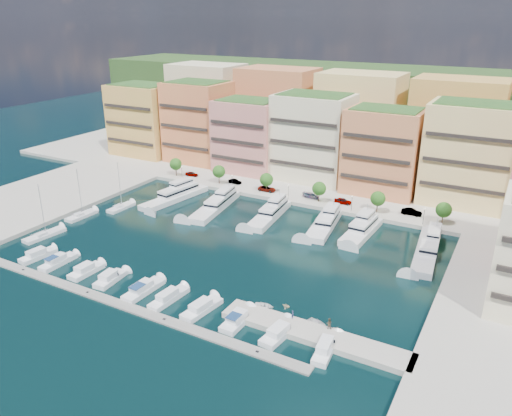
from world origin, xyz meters
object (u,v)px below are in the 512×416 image
object	(u,v)px
yacht_6	(428,247)
cruiser_0	(38,256)
lamppost_4	(424,214)
car_0	(192,174)
yacht_3	(271,212)
cruiser_4	(143,290)
tree_4	(378,199)
cruiser_5	(169,298)
yacht_5	(362,229)
cruiser_9	(326,349)
tender_2	(318,324)
tree_5	(444,210)
tree_3	(319,189)
cruiser_6	(202,309)
lamppost_3	(352,201)
car_1	(235,181)
tree_0	(176,164)
cruiser_2	(86,271)
sailboat_1	(81,216)
cruiser_3	(110,279)
lamppost_0	(182,171)
sailboat_0	(44,236)
tree_1	(219,172)
car_3	(311,195)
lamppost_1	(232,180)
sailboat_2	(121,208)
cruiser_8	(279,334)
car_5	(412,212)
tender_0	(264,306)
person_1	(329,323)
person_0	(293,315)
yacht_2	(217,204)
cruiser_1	(58,262)
tree_2	(266,180)
cruiser_7	(238,320)
tender_3	(337,330)
yacht_4	(325,223)
yacht_1	(177,196)
car_2	(267,189)
car_4	(343,201)

from	to	relation	value
yacht_6	cruiser_0	size ratio (longest dim) A/B	2.96
lamppost_4	car_0	world-z (taller)	lamppost_4
yacht_3	cruiser_4	world-z (taller)	yacht_3
yacht_3	tree_4	bearing A→B (deg)	30.27
cruiser_5	yacht_5	bearing A→B (deg)	64.81
cruiser_9	tender_2	bearing A→B (deg)	122.40
tree_5	tree_3	bearing A→B (deg)	180.00
cruiser_0	cruiser_6	world-z (taller)	same
lamppost_3	car_1	bearing A→B (deg)	173.29
tree_0	cruiser_2	size ratio (longest dim) A/B	0.76
lamppost_4	sailboat_1	size ratio (longest dim) A/B	0.32
tree_4	cruiser_3	bearing A→B (deg)	-121.53
lamppost_0	car_0	xyz separation A→B (m)	(0.50, 4.28, -2.13)
yacht_5	sailboat_0	distance (m)	74.45
tree_1	car_3	distance (m)	29.13
lamppost_1	sailboat_2	world-z (taller)	sailboat_2
cruiser_3	cruiser_9	world-z (taller)	same
yacht_5	cruiser_0	xyz separation A→B (m)	(-56.50, -45.62, -0.66)
cruiser_8	car_5	world-z (taller)	car_5
cruiser_8	tree_5	bearing A→B (deg)	75.47
cruiser_5	sailboat_2	xyz separation A→B (m)	(-39.64, 29.96, -0.23)
cruiser_0	car_1	xyz separation A→B (m)	(12.51, 60.23, 1.13)
tree_4	cruiser_2	xyz separation A→B (m)	(-42.14, -58.08, -4.20)
tree_0	tender_0	distance (m)	78.57
tender_0	person_1	size ratio (longest dim) A/B	1.81
cruiser_5	person_0	distance (m)	23.10
yacht_2	cruiser_1	world-z (taller)	yacht_2
cruiser_3	cruiser_2	bearing A→B (deg)	-179.98
tree_5	cruiser_4	size ratio (longest dim) A/B	0.62
tree_2	lamppost_4	world-z (taller)	tree_2
tree_1	person_1	size ratio (longest dim) A/B	2.89
cruiser_9	cruiser_8	bearing A→B (deg)	179.97
yacht_3	cruiser_7	size ratio (longest dim) A/B	2.64
cruiser_6	sailboat_0	bearing A→B (deg)	170.90
lamppost_0	cruiser_6	world-z (taller)	lamppost_0
tree_4	tender_3	size ratio (longest dim) A/B	3.31
sailboat_0	yacht_3	bearing A→B (deg)	41.87
tree_0	cruiser_7	world-z (taller)	tree_0
yacht_4	sailboat_2	xyz separation A→B (m)	(-52.05, -14.84, -0.77)
tree_1	car_1	world-z (taller)	tree_1
tree_0	yacht_6	world-z (taller)	tree_0
yacht_1	car_3	distance (m)	37.39
cruiser_6	car_0	bearing A→B (deg)	127.08
lamppost_3	cruiser_0	world-z (taller)	lamppost_3
car_2	car_4	xyz separation A→B (m)	(22.46, 0.84, 0.08)
tree_4	sailboat_1	bearing A→B (deg)	-150.43
cruiser_5	car_0	xyz separation A→B (m)	(-38.20, 60.07, 1.15)
yacht_2	car_1	xyz separation A→B (m)	(-4.88, 17.21, 0.47)
cruiser_5	cruiser_4	bearing A→B (deg)	-179.77
cruiser_0	cruiser_3	world-z (taller)	same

